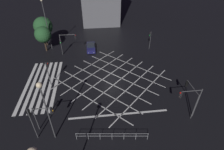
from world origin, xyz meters
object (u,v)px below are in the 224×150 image
object	(u,v)px
traffic_light_ne_main	(190,92)
street_lamp_east	(44,100)
traffic_light_se_cross	(45,113)
street_tree_far	(43,26)
traffic_light_se_main	(31,118)
traffic_light_ne_cross	(189,98)
traffic_light_nw_cross	(150,37)
traffic_light_sw_cross	(69,40)
street_lamp_far	(46,19)
traffic_light_sw_main	(61,43)
street_tree_near	(43,35)
waiting_car	(91,47)
traffic_light_median_south	(48,69)

from	to	relation	value
traffic_light_ne_main	street_lamp_east	distance (m)	17.09
traffic_light_se_cross	street_tree_far	world-z (taller)	street_tree_far
traffic_light_se_main	traffic_light_ne_cross	bearing A→B (deg)	-87.20
traffic_light_se_cross	traffic_light_nw_cross	xyz separation A→B (m)	(-18.74, 17.69, 0.19)
traffic_light_sw_cross	street_lamp_far	world-z (taller)	street_lamp_far
traffic_light_sw_main	traffic_light_sw_cross	distance (m)	1.78
traffic_light_sw_main	traffic_light_se_main	world-z (taller)	traffic_light_se_main
traffic_light_ne_main	street_tree_near	bearing A→B (deg)	48.26
traffic_light_ne_main	street_tree_near	distance (m)	28.86
street_lamp_east	street_tree_far	size ratio (longest dim) A/B	1.27
traffic_light_se_main	traffic_light_sw_cross	size ratio (longest dim) A/B	1.04
traffic_light_sw_cross	traffic_light_nw_cross	size ratio (longest dim) A/B	1.12
traffic_light_se_main	street_tree_far	size ratio (longest dim) A/B	0.72
traffic_light_se_main	street_lamp_far	xyz separation A→B (m)	(-22.35, -1.97, 3.14)
traffic_light_sw_main	street_tree_near	world-z (taller)	street_tree_near
street_tree_far	traffic_light_ne_main	bearing A→B (deg)	44.89
traffic_light_ne_cross	traffic_light_nw_cross	size ratio (longest dim) A/B	1.17
street_lamp_far	waiting_car	world-z (taller)	street_lamp_far
street_lamp_east	street_tree_near	distance (m)	22.33
traffic_light_sw_cross	street_lamp_east	bearing A→B (deg)	-90.84
traffic_light_nw_cross	street_lamp_east	bearing A→B (deg)	50.06
traffic_light_nw_cross	street_lamp_east	xyz separation A→B (m)	(20.10, -16.83, 3.07)
traffic_light_median_south	traffic_light_se_cross	world-z (taller)	traffic_light_median_south
street_lamp_far	street_tree_far	bearing A→B (deg)	-144.39
traffic_light_sw_main	traffic_light_ne_main	size ratio (longest dim) A/B	0.87
street_tree_near	street_tree_far	xyz separation A→B (m)	(-2.77, -0.36, 0.71)
traffic_light_sw_cross	waiting_car	size ratio (longest dim) A/B	0.99
traffic_light_median_south	traffic_light_sw_main	xyz separation A→B (m)	(-9.86, 0.65, -0.49)
traffic_light_ne_main	street_lamp_far	distance (m)	29.03
traffic_light_se_main	waiting_car	xyz separation A→B (m)	(-20.72, 6.43, -2.58)
traffic_light_se_cross	traffic_light_ne_main	distance (m)	17.56
traffic_light_se_main	traffic_light_sw_cross	bearing A→B (deg)	-6.66
traffic_light_se_main	street_tree_near	size ratio (longest dim) A/B	0.86
traffic_light_ne_cross	street_lamp_far	xyz separation A→B (m)	(-21.49, -19.63, 3.02)
traffic_light_ne_cross	street_lamp_far	size ratio (longest dim) A/B	0.45
traffic_light_se_cross	street_lamp_far	world-z (taller)	street_lamp_far
traffic_light_se_cross	street_lamp_east	distance (m)	3.64
traffic_light_ne_main	street_lamp_east	world-z (taller)	street_lamp_east
traffic_light_nw_cross	waiting_car	xyz separation A→B (m)	(-0.91, -12.36, -2.14)
traffic_light_nw_cross	street_lamp_far	bearing A→B (deg)	-6.97
traffic_light_se_cross	traffic_light_se_main	xyz separation A→B (m)	(1.07, -1.10, 0.63)
traffic_light_nw_cross	traffic_light_ne_main	distance (m)	17.63
traffic_light_se_cross	street_tree_near	size ratio (longest dim) A/B	0.67
traffic_light_ne_main	street_lamp_far	xyz separation A→B (m)	(-20.17, -20.60, 3.39)
traffic_light_se_main	traffic_light_ne_main	bearing A→B (deg)	-83.32
traffic_light_ne_main	street_lamp_far	bearing A→B (deg)	45.60
traffic_light_nw_cross	street_tree_near	size ratio (longest dim) A/B	0.74
street_tree_far	waiting_car	world-z (taller)	street_tree_far
waiting_car	street_tree_near	bearing A→B (deg)	-94.07
traffic_light_sw_cross	street_lamp_east	size ratio (longest dim) A/B	0.55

